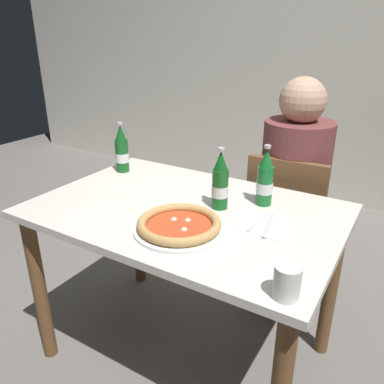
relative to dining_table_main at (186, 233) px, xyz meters
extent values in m
plane|color=slate|center=(0.00, 0.00, -0.64)|extent=(8.00, 8.00, 0.00)
cube|color=silver|center=(0.00, 2.20, 0.66)|extent=(7.00, 0.10, 2.60)
cube|color=silver|center=(0.00, 0.00, 0.10)|extent=(1.20, 0.80, 0.03)
cylinder|color=brown|center=(-0.54, -0.34, -0.28)|extent=(0.06, 0.06, 0.72)
cylinder|color=brown|center=(-0.54, 0.34, -0.28)|extent=(0.06, 0.06, 0.72)
cylinder|color=brown|center=(0.54, 0.34, -0.28)|extent=(0.06, 0.06, 0.72)
cube|color=brown|center=(0.24, 0.68, -0.21)|extent=(0.42, 0.42, 0.04)
cube|color=brown|center=(0.25, 0.50, 0.01)|extent=(0.38, 0.05, 0.40)
cylinder|color=brown|center=(0.40, 0.86, -0.43)|extent=(0.04, 0.04, 0.41)
cylinder|color=brown|center=(0.06, 0.84, -0.43)|extent=(0.04, 0.04, 0.41)
cylinder|color=brown|center=(0.42, 0.52, -0.43)|extent=(0.04, 0.04, 0.41)
cylinder|color=brown|center=(0.08, 0.50, -0.43)|extent=(0.04, 0.04, 0.41)
cube|color=#2D3342|center=(0.24, 0.66, -0.41)|extent=(0.32, 0.28, 0.45)
cylinder|color=brown|center=(0.24, 0.66, 0.09)|extent=(0.34, 0.34, 0.55)
sphere|color=tan|center=(0.24, 0.66, 0.46)|extent=(0.22, 0.22, 0.22)
cylinder|color=white|center=(0.08, -0.17, 0.12)|extent=(0.32, 0.32, 0.01)
cylinder|color=#CC4723|center=(0.08, -0.17, 0.13)|extent=(0.23, 0.23, 0.01)
torus|color=tan|center=(0.08, -0.17, 0.14)|extent=(0.30, 0.30, 0.03)
sphere|color=silver|center=(0.04, -0.14, 0.13)|extent=(0.02, 0.02, 0.02)
sphere|color=silver|center=(0.11, -0.19, 0.13)|extent=(0.02, 0.02, 0.02)
sphere|color=silver|center=(0.09, -0.12, 0.13)|extent=(0.02, 0.02, 0.02)
cylinder|color=#14591E|center=(0.11, 0.07, 0.19)|extent=(0.06, 0.06, 0.16)
cone|color=#14591E|center=(0.11, 0.07, 0.31)|extent=(0.05, 0.05, 0.07)
cylinder|color=#B7B7BC|center=(0.11, 0.07, 0.36)|extent=(0.03, 0.03, 0.01)
cylinder|color=white|center=(0.11, 0.07, 0.19)|extent=(0.07, 0.07, 0.04)
cylinder|color=#196B2D|center=(0.25, 0.19, 0.19)|extent=(0.06, 0.06, 0.16)
cone|color=#196B2D|center=(0.25, 0.19, 0.31)|extent=(0.05, 0.05, 0.07)
cylinder|color=#B7B7BC|center=(0.25, 0.19, 0.36)|extent=(0.03, 0.03, 0.01)
cylinder|color=white|center=(0.25, 0.19, 0.19)|extent=(0.07, 0.07, 0.04)
cylinder|color=#14591E|center=(-0.50, 0.21, 0.19)|extent=(0.06, 0.06, 0.16)
cone|color=#14591E|center=(-0.50, 0.21, 0.31)|extent=(0.05, 0.05, 0.07)
cylinder|color=#B7B7BC|center=(-0.50, 0.21, 0.36)|extent=(0.03, 0.03, 0.01)
cylinder|color=white|center=(-0.50, 0.21, 0.19)|extent=(0.07, 0.07, 0.04)
cube|color=white|center=(0.32, 0.02, 0.12)|extent=(0.19, 0.19, 0.00)
cube|color=silver|center=(0.34, 0.02, 0.12)|extent=(0.05, 0.19, 0.00)
cube|color=silver|center=(0.30, 0.02, 0.12)|extent=(0.02, 0.17, 0.00)
cylinder|color=white|center=(0.52, -0.33, 0.16)|extent=(0.07, 0.07, 0.09)
camera|label=1|loc=(0.74, -1.17, 0.76)|focal=35.84mm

